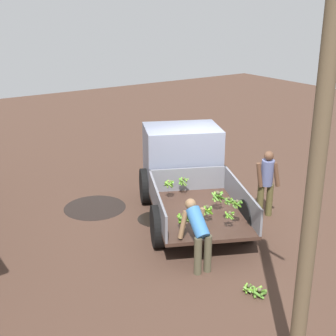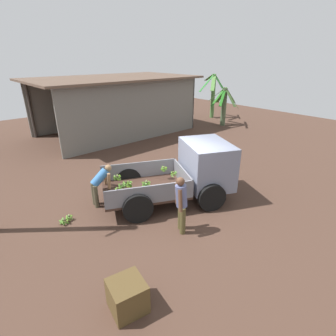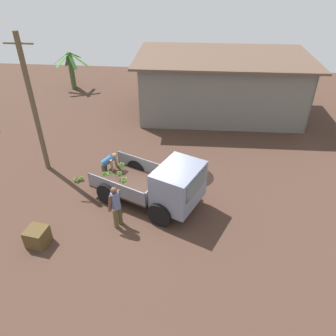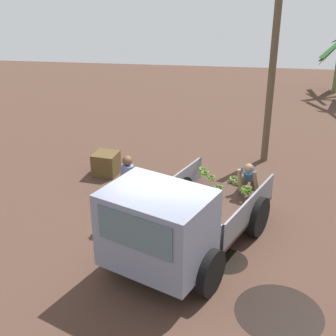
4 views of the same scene
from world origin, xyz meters
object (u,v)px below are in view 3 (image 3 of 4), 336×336
at_px(banana_bunch_on_ground_1, 81,178).
at_px(wooden_crate_0, 37,237).
at_px(person_worker_loading, 108,164).
at_px(banana_bunch_on_ground_0, 76,180).
at_px(person_bystander_near_shed, 152,111).
at_px(cargo_truck, 168,185).
at_px(utility_pole, 33,106).
at_px(person_foreground_visitor, 116,205).

relative_size(banana_bunch_on_ground_1, wooden_crate_0, 0.32).
bearing_deg(person_worker_loading, banana_bunch_on_ground_1, -160.52).
bearing_deg(person_worker_loading, banana_bunch_on_ground_0, -158.49).
xyz_separation_m(person_worker_loading, person_bystander_near_shed, (1.19, 5.40, 0.08)).
relative_size(cargo_truck, banana_bunch_on_ground_1, 21.59).
xyz_separation_m(cargo_truck, banana_bunch_on_ground_0, (-4.16, 1.31, -0.95)).
distance_m(cargo_truck, banana_bunch_on_ground_0, 4.46).
distance_m(utility_pole, wooden_crate_0, 5.60).
xyz_separation_m(person_foreground_visitor, person_bystander_near_shed, (0.18, 8.24, -0.06)).
bearing_deg(utility_pole, banana_bunch_on_ground_0, -29.59).
height_order(banana_bunch_on_ground_0, wooden_crate_0, wooden_crate_0).
distance_m(person_bystander_near_shed, banana_bunch_on_ground_1, 6.19).
bearing_deg(wooden_crate_0, utility_pole, 108.92).
distance_m(person_worker_loading, wooden_crate_0, 4.30).
height_order(person_worker_loading, banana_bunch_on_ground_1, person_worker_loading).
bearing_deg(person_bystander_near_shed, wooden_crate_0, 175.61).
distance_m(person_worker_loading, person_bystander_near_shed, 5.53).
relative_size(person_foreground_visitor, wooden_crate_0, 2.53).
height_order(utility_pole, banana_bunch_on_ground_0, utility_pole).
bearing_deg(wooden_crate_0, banana_bunch_on_ground_0, 88.55).
distance_m(utility_pole, person_worker_loading, 3.87).
height_order(utility_pole, person_foreground_visitor, utility_pole).
relative_size(cargo_truck, person_bystander_near_shed, 2.97).
relative_size(person_worker_loading, person_bystander_near_shed, 0.86).
relative_size(utility_pole, person_worker_loading, 4.41).
xyz_separation_m(cargo_truck, person_worker_loading, (-2.75, 1.64, -0.25)).
bearing_deg(person_foreground_visitor, banana_bunch_on_ground_0, -17.24).
bearing_deg(banana_bunch_on_ground_0, person_bystander_near_shed, 65.66).
relative_size(person_foreground_visitor, person_worker_loading, 1.25).
bearing_deg(person_worker_loading, person_foreground_visitor, -62.32).
xyz_separation_m(utility_pole, person_foreground_visitor, (4.09, -3.46, -2.11)).
relative_size(utility_pole, person_foreground_visitor, 3.53).
relative_size(banana_bunch_on_ground_0, banana_bunch_on_ground_1, 1.35).
height_order(banana_bunch_on_ground_1, wooden_crate_0, wooden_crate_0).
bearing_deg(banana_bunch_on_ground_0, person_worker_loading, 13.36).
height_order(person_worker_loading, wooden_crate_0, person_worker_loading).
bearing_deg(banana_bunch_on_ground_1, cargo_truck, -19.38).
bearing_deg(banana_bunch_on_ground_1, wooden_crate_0, -94.26).
distance_m(cargo_truck, utility_pole, 6.57).
xyz_separation_m(cargo_truck, wooden_crate_0, (-4.25, -2.36, -0.72)).
height_order(cargo_truck, banana_bunch_on_ground_0, cargo_truck).
bearing_deg(banana_bunch_on_ground_0, wooden_crate_0, -91.45).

